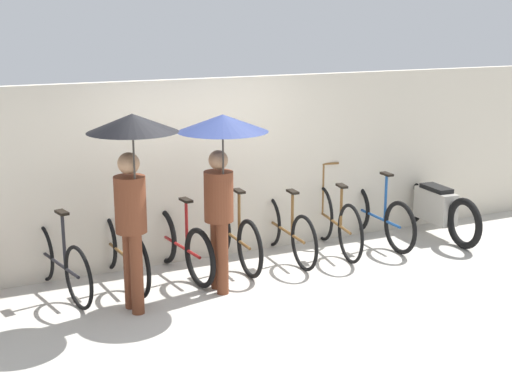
% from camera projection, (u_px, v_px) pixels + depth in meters
% --- Properties ---
extents(ground_plane, '(30.00, 30.00, 0.00)m').
position_uv_depth(ground_plane, '(254.00, 307.00, 7.50)').
color(ground_plane, '#B7B2A8').
extents(back_wall, '(13.83, 0.12, 2.25)m').
position_uv_depth(back_wall, '(193.00, 171.00, 8.75)').
color(back_wall, beige).
rests_on(back_wall, ground).
extents(parked_bicycle_1, '(0.50, 1.71, 1.05)m').
position_uv_depth(parked_bicycle_1, '(59.00, 261.00, 7.79)').
color(parked_bicycle_1, black).
rests_on(parked_bicycle_1, ground).
extents(parked_bicycle_2, '(0.44, 1.75, 0.99)m').
position_uv_depth(parked_bicycle_2, '(121.00, 251.00, 8.12)').
color(parked_bicycle_2, black).
rests_on(parked_bicycle_2, ground).
extents(parked_bicycle_3, '(0.44, 1.66, 0.97)m').
position_uv_depth(parked_bicycle_3, '(180.00, 245.00, 8.38)').
color(parked_bicycle_3, black).
rests_on(parked_bicycle_3, ground).
extents(parked_bicycle_4, '(0.44, 1.67, 1.02)m').
position_uv_depth(parked_bicycle_4, '(234.00, 236.00, 8.71)').
color(parked_bicycle_4, black).
rests_on(parked_bicycle_4, ground).
extents(parked_bicycle_5, '(0.44, 1.72, 1.00)m').
position_uv_depth(parked_bicycle_5, '(286.00, 229.00, 8.98)').
color(parked_bicycle_5, black).
rests_on(parked_bicycle_5, ground).
extents(parked_bicycle_6, '(0.46, 1.69, 1.07)m').
position_uv_depth(parked_bicycle_6, '(335.00, 221.00, 9.22)').
color(parked_bicycle_6, black).
rests_on(parked_bicycle_6, ground).
extents(parked_bicycle_7, '(0.44, 1.77, 1.00)m').
position_uv_depth(parked_bicycle_7, '(377.00, 216.00, 9.60)').
color(parked_bicycle_7, black).
rests_on(parked_bicycle_7, ground).
extents(pedestrian_leading, '(0.89, 0.89, 2.07)m').
position_uv_depth(pedestrian_leading, '(132.00, 164.00, 6.97)').
color(pedestrian_leading, brown).
rests_on(pedestrian_leading, ground).
extents(pedestrian_center, '(0.95, 0.95, 1.99)m').
position_uv_depth(pedestrian_center, '(221.00, 156.00, 7.50)').
color(pedestrian_center, brown).
rests_on(pedestrian_center, ground).
extents(motorcycle, '(0.58, 1.96, 0.91)m').
position_uv_depth(motorcycle, '(435.00, 208.00, 9.88)').
color(motorcycle, black).
rests_on(motorcycle, ground).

